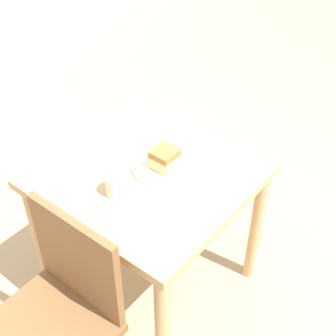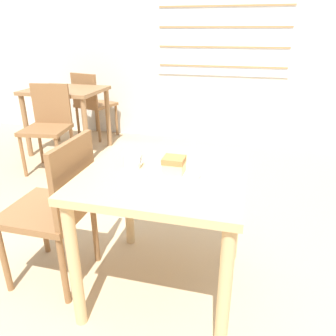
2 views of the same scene
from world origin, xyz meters
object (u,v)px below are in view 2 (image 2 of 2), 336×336
at_px(plate, 174,173).
at_px(chair_far_opposite, 92,102).
at_px(chair_near_window, 57,206).
at_px(dining_table_near, 166,192).
at_px(chair_far_corner, 48,124).
at_px(coffee_mug, 133,159).
at_px(dining_table_far, 66,100).
at_px(cake_slice, 174,165).

bearing_deg(plate, chair_far_opposite, 124.27).
bearing_deg(chair_near_window, dining_table_near, 96.79).
relative_size(chair_far_corner, coffee_mug, 9.44).
bearing_deg(dining_table_far, plate, -48.27).
bearing_deg(chair_near_window, plate, 93.33).
distance_m(chair_far_corner, chair_far_opposite, 1.12).
bearing_deg(chair_far_opposite, plate, 139.75).
distance_m(dining_table_near, chair_far_corner, 2.22).
distance_m(dining_table_near, dining_table_far, 2.68).
bearing_deg(chair_far_opposite, chair_near_window, 128.13).
distance_m(chair_near_window, coffee_mug, 0.54).
height_order(chair_far_corner, plate, chair_far_corner).
bearing_deg(coffee_mug, chair_far_corner, 136.02).
height_order(chair_near_window, chair_far_corner, same).
distance_m(dining_table_near, coffee_mug, 0.25).
xyz_separation_m(dining_table_near, chair_near_window, (-0.62, -0.07, -0.13)).
relative_size(chair_far_opposite, coffee_mug, 9.44).
xyz_separation_m(chair_far_opposite, coffee_mug, (1.54, -2.56, 0.30)).
distance_m(dining_table_far, plate, 2.74).
height_order(dining_table_near, plate, plate).
bearing_deg(cake_slice, dining_table_near, 141.74).
relative_size(dining_table_near, dining_table_far, 0.95).
distance_m(chair_near_window, cake_slice, 0.74).
distance_m(chair_far_corner, cake_slice, 2.31).
height_order(chair_far_corner, chair_far_opposite, same).
height_order(dining_table_near, cake_slice, cake_slice).
height_order(dining_table_near, dining_table_far, dining_table_far).
xyz_separation_m(dining_table_far, chair_near_window, (1.15, -2.08, -0.14)).
bearing_deg(dining_table_far, cake_slice, -48.36).
relative_size(dining_table_far, chair_far_corner, 0.97).
xyz_separation_m(plate, coffee_mug, (-0.23, 0.04, 0.04)).
bearing_deg(cake_slice, chair_far_corner, 139.15).
bearing_deg(chair_near_window, coffee_mug, 100.62).
height_order(chair_near_window, coffee_mug, chair_near_window).
height_order(dining_table_far, chair_near_window, chair_near_window).
bearing_deg(chair_near_window, chair_far_opposite, -157.35).
bearing_deg(chair_near_window, chair_far_corner, -145.34).
bearing_deg(chair_far_opposite, dining_table_near, 139.30).
height_order(dining_table_far, coffee_mug, coffee_mug).
relative_size(chair_near_window, plate, 3.40).
relative_size(chair_far_corner, plate, 3.40).
bearing_deg(coffee_mug, cake_slice, -12.56).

